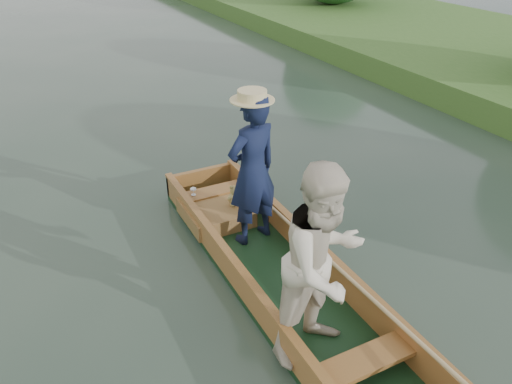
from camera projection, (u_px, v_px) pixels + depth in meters
name	position (u px, v px, depth m)	size (l,w,h in m)	color
ground	(279.00, 284.00, 5.93)	(120.00, 120.00, 0.00)	#283D30
punt	(285.00, 239.00, 5.34)	(1.29, 5.32, 2.09)	black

